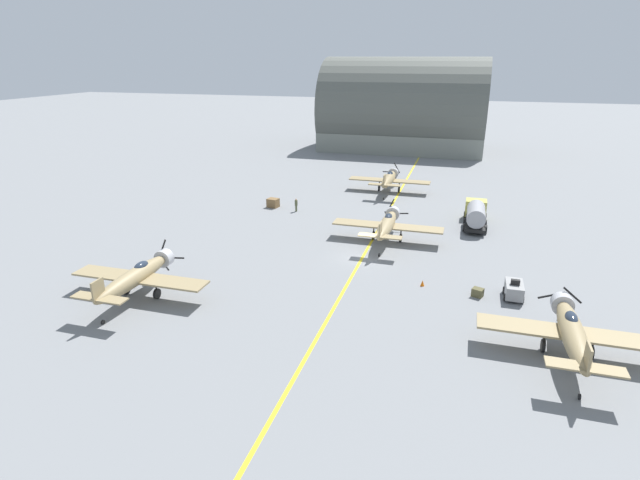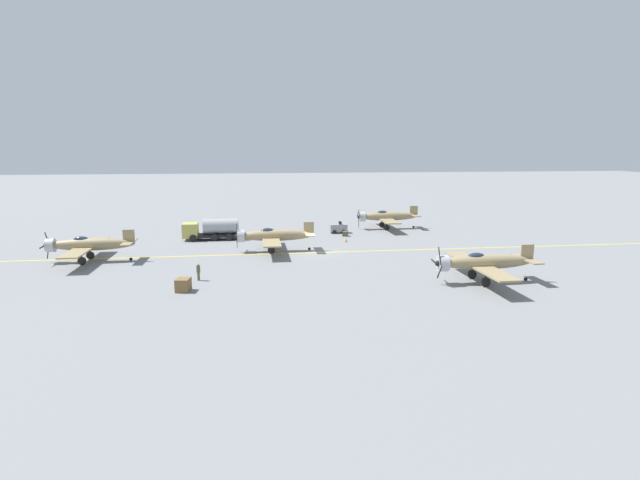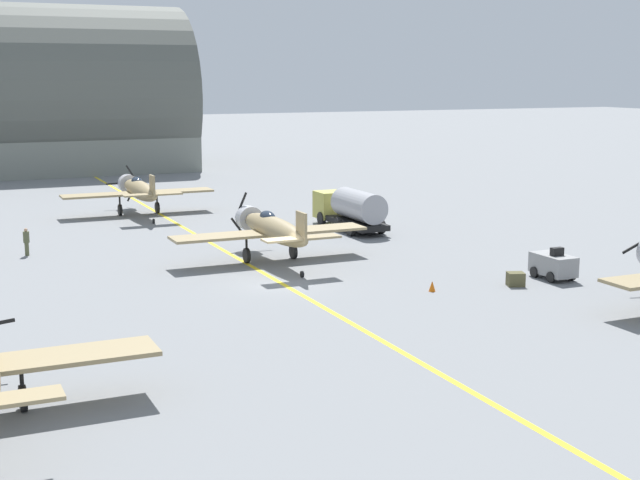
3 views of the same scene
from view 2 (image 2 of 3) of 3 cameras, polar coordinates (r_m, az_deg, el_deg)
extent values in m
plane|color=slate|center=(62.35, -0.54, -1.45)|extent=(400.00, 400.00, 0.00)
cube|color=yellow|center=(62.35, -0.54, -1.44)|extent=(0.30, 160.00, 0.01)
ellipsoid|color=#9A865D|center=(63.10, -4.98, 0.55)|extent=(1.50, 9.50, 1.42)
cylinder|color=#B7B7BC|center=(63.05, -9.02, 0.45)|extent=(1.58, 0.90, 1.58)
ellipsoid|color=#232D3D|center=(62.96, -6.02, 1.03)|extent=(0.80, 1.70, 0.76)
cube|color=#9A865D|center=(63.13, -5.66, 0.23)|extent=(12.00, 2.10, 0.16)
cube|color=#9A865D|center=(63.40, -1.29, 0.77)|extent=(4.40, 1.10, 0.12)
cube|color=#9A865D|center=(63.29, -1.29, 1.35)|extent=(0.14, 1.30, 1.60)
sphere|color=black|center=(63.06, -9.48, 0.44)|extent=(0.56, 0.56, 0.56)
cube|color=black|center=(63.94, -9.45, 0.50)|extent=(1.76, 0.06, 0.31)
cube|color=black|center=(62.58, -9.51, 1.10)|extent=(0.85, 0.06, 1.65)
cube|color=black|center=(62.69, -9.47, -0.28)|extent=(1.14, 0.06, 1.50)
cylinder|color=black|center=(61.77, -5.60, -0.59)|extent=(0.14, 0.14, 1.26)
cylinder|color=black|center=(61.90, -5.59, -1.16)|extent=(0.22, 0.90, 0.90)
cylinder|color=black|center=(64.72, -5.71, -0.08)|extent=(0.14, 0.14, 1.26)
cylinder|color=black|center=(64.84, -5.70, -0.63)|extent=(0.22, 0.90, 0.90)
cylinder|color=black|center=(63.78, -1.23, -1.01)|extent=(0.12, 0.36, 0.36)
ellipsoid|color=#99845B|center=(50.84, 18.54, -2.38)|extent=(1.50, 9.50, 1.42)
cylinder|color=#B7B7BC|center=(49.05, 13.87, -2.60)|extent=(1.58, 0.90, 1.58)
ellipsoid|color=#232D3D|center=(50.23, 17.41, -1.81)|extent=(0.80, 1.70, 0.76)
cube|color=#99845B|center=(50.59, 17.75, -2.79)|extent=(12.00, 2.10, 0.16)
cube|color=#99845B|center=(52.74, 22.54, -2.03)|extent=(4.40, 1.10, 0.12)
cube|color=#99845B|center=(52.61, 22.59, -1.34)|extent=(0.14, 1.30, 1.60)
sphere|color=black|center=(48.87, 13.32, -2.62)|extent=(0.56, 0.56, 0.56)
cube|color=black|center=(48.37, 13.52, -1.80)|extent=(0.86, 0.06, 1.65)
cube|color=black|center=(48.57, 13.50, -3.57)|extent=(1.13, 0.06, 1.51)
cube|color=black|center=(49.68, 12.96, -2.49)|extent=(1.76, 0.06, 0.30)
cylinder|color=black|center=(49.42, 18.45, -3.89)|extent=(0.14, 0.14, 1.26)
cylinder|color=black|center=(49.58, 18.41, -4.60)|extent=(0.22, 0.90, 0.90)
cylinder|color=black|center=(52.05, 17.01, -3.10)|extent=(0.14, 0.14, 1.26)
cylinder|color=black|center=(52.19, 16.97, -3.77)|extent=(0.22, 0.90, 0.90)
cylinder|color=black|center=(53.22, 22.45, -4.15)|extent=(0.12, 0.36, 0.36)
ellipsoid|color=#97825A|center=(62.67, -24.61, -0.44)|extent=(1.50, 9.50, 1.42)
cylinder|color=#B7B7BC|center=(64.11, -28.41, -0.53)|extent=(1.58, 0.90, 1.58)
ellipsoid|color=#232D3D|center=(62.92, -25.64, 0.04)|extent=(0.80, 1.70, 0.76)
cube|color=#97825A|center=(62.95, -25.25, -0.76)|extent=(12.00, 2.10, 0.16)
cube|color=#97825A|center=(61.57, -20.98, -0.22)|extent=(4.40, 1.10, 0.12)
cube|color=#97825A|center=(61.46, -21.02, 0.38)|extent=(0.14, 1.30, 1.60)
sphere|color=black|center=(64.29, -28.83, -0.54)|extent=(0.56, 0.56, 0.56)
cube|color=black|center=(63.48, -29.11, -0.67)|extent=(1.75, 0.06, 0.18)
cube|color=black|center=(64.81, -28.64, -1.13)|extent=(0.96, 0.06, 1.60)
cube|color=black|center=(64.58, -28.75, 0.19)|extent=(1.03, 0.06, 1.57)
cylinder|color=black|center=(61.67, -25.61, -1.60)|extent=(0.14, 0.14, 1.26)
cylinder|color=black|center=(61.79, -25.56, -2.17)|extent=(0.22, 0.90, 0.90)
cylinder|color=black|center=(64.47, -24.81, -1.05)|extent=(0.14, 0.14, 1.26)
cylinder|color=black|center=(64.59, -24.77, -1.60)|extent=(0.22, 0.90, 0.90)
cylinder|color=black|center=(61.94, -20.80, -2.05)|extent=(0.12, 0.36, 0.36)
ellipsoid|color=#968259|center=(81.19, 7.90, 2.71)|extent=(1.50, 9.50, 1.42)
cylinder|color=#B7B7BC|center=(80.11, 4.83, 2.67)|extent=(1.58, 0.90, 1.58)
ellipsoid|color=#232D3D|center=(80.82, 7.13, 3.10)|extent=(0.80, 1.70, 0.76)
cube|color=#968259|center=(81.04, 7.37, 2.47)|extent=(12.00, 2.10, 0.16)
cube|color=#968259|center=(82.37, 10.64, 2.85)|extent=(4.40, 1.10, 0.12)
cube|color=#968259|center=(82.28, 10.66, 3.30)|extent=(0.14, 1.30, 1.60)
sphere|color=black|center=(80.00, 4.48, 2.67)|extent=(0.56, 0.56, 0.56)
cube|color=black|center=(80.59, 4.38, 3.12)|extent=(1.45, 0.06, 1.21)
cube|color=black|center=(79.17, 4.60, 2.81)|extent=(1.68, 0.06, 0.76)
cube|color=black|center=(80.26, 4.45, 2.07)|extent=(0.41, 0.06, 1.75)
cylinder|color=black|center=(79.70, 7.64, 1.87)|extent=(0.14, 0.14, 1.26)
cylinder|color=black|center=(79.79, 7.63, 1.42)|extent=(0.22, 0.90, 0.90)
cylinder|color=black|center=(82.56, 7.09, 2.18)|extent=(0.14, 0.14, 1.26)
cylinder|color=black|center=(82.65, 7.08, 1.75)|extent=(0.22, 0.90, 0.90)
cylinder|color=black|center=(82.67, 10.64, 1.46)|extent=(0.12, 0.36, 0.36)
cube|color=black|center=(72.65, -12.25, 0.53)|extent=(2.25, 8.00, 0.40)
cube|color=#B2AD4C|center=(72.81, -14.59, 1.09)|extent=(2.50, 2.08, 2.00)
cylinder|color=#9E9EA3|center=(72.35, -11.25, 1.57)|extent=(2.10, 4.96, 2.10)
cylinder|color=black|center=(71.75, -14.29, 0.21)|extent=(0.30, 1.00, 1.00)
cylinder|color=black|center=(74.07, -14.09, 0.54)|extent=(0.30, 1.00, 1.00)
cylinder|color=black|center=(71.47, -12.00, 0.27)|extent=(0.30, 1.00, 1.00)
cylinder|color=black|center=(73.81, -11.87, 0.60)|extent=(0.30, 1.00, 1.00)
cylinder|color=black|center=(71.35, -10.33, 0.31)|extent=(0.30, 1.00, 1.00)
cylinder|color=black|center=(73.68, -10.25, 0.64)|extent=(0.30, 1.00, 1.00)
cube|color=gray|center=(76.63, 2.11, 1.41)|extent=(1.40, 2.60, 1.10)
cube|color=black|center=(76.55, 2.31, 1.98)|extent=(0.70, 0.36, 0.44)
cylinder|color=black|center=(75.92, 1.67, 0.94)|extent=(0.20, 0.60, 0.60)
cylinder|color=black|center=(77.26, 1.50, 1.10)|extent=(0.20, 0.60, 0.60)
cylinder|color=black|center=(76.17, 2.73, 0.96)|extent=(0.20, 0.60, 0.60)
cylinder|color=black|center=(77.50, 2.55, 1.13)|extent=(0.20, 0.60, 0.60)
cylinder|color=#515638|center=(50.75, -13.71, -4.06)|extent=(0.26, 0.26, 0.82)
cylinder|color=#515638|center=(50.57, -13.74, -3.23)|extent=(0.38, 0.38, 0.68)
sphere|color=tan|center=(50.47, -13.77, -2.73)|extent=(0.22, 0.22, 0.22)
cube|color=brown|center=(47.33, -15.36, -4.96)|extent=(1.60, 1.41, 1.18)
cube|color=brown|center=(74.00, 2.91, 0.73)|extent=(1.08, 0.99, 0.73)
cone|color=orange|center=(69.36, 3.00, -0.01)|extent=(0.36, 0.36, 0.55)
camera|label=1|loc=(88.20, 30.74, 13.13)|focal=28.00mm
camera|label=3|loc=(67.24, 42.29, 6.21)|focal=50.00mm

